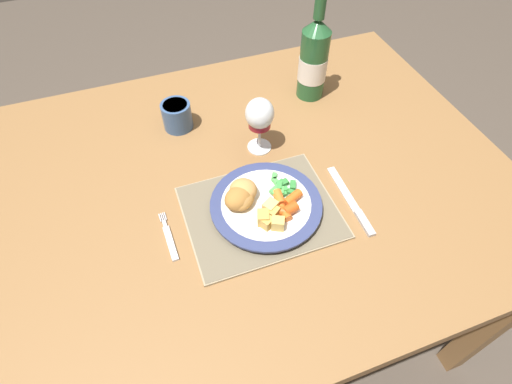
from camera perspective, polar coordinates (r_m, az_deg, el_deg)
The scene contains 13 objects.
ground_plane at distance 1.60m, azimuth -0.58°, elevation -15.58°, with size 6.00×6.00×0.00m, color #4C4238.
dining_table at distance 1.04m, azimuth -0.86°, elevation -0.81°, with size 1.27×0.98×0.74m.
placemat at distance 0.90m, azimuth 0.66°, elevation -2.88°, with size 0.33×0.27×0.01m.
dinner_plate at distance 0.89m, azimuth 1.19°, elevation -1.99°, with size 0.25×0.25×0.02m.
breaded_croquettes at distance 0.87m, azimuth -2.19°, elevation -0.59°, with size 0.10×0.10×0.04m.
green_beans_pile at distance 0.91m, azimuth 3.70°, elevation 0.78°, with size 0.07×0.08×0.02m.
glazed_carrots at distance 0.87m, azimuth 4.16°, elevation -1.87°, with size 0.09×0.08×0.02m.
fork at distance 0.88m, azimuth -12.26°, elevation -6.63°, with size 0.02×0.13×0.01m.
table_knife at distance 0.93m, azimuth 13.80°, elevation -1.91°, with size 0.02×0.21×0.01m.
wine_glass at distance 0.97m, azimuth 0.52°, elevation 10.80°, with size 0.07×0.07×0.15m.
bottle at distance 1.16m, azimuth 8.22°, elevation 18.25°, with size 0.08×0.08×0.31m.
roast_potatoes at distance 0.85m, azimuth 1.96°, elevation -3.46°, with size 0.06×0.08×0.03m.
drinking_cup at distance 1.09m, azimuth -11.24°, elevation 10.73°, with size 0.08×0.08×0.07m.
Camera 1 is at (-0.21, -0.61, 1.46)m, focal length 28.00 mm.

